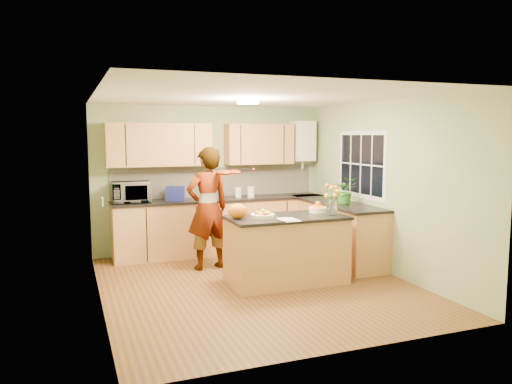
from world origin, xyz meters
name	(u,v)px	position (x,y,z in m)	size (l,w,h in m)	color
floor	(256,285)	(0.00, 0.00, 0.00)	(4.50, 4.50, 0.00)	brown
ceiling	(256,97)	(0.00, 0.00, 2.50)	(4.00, 4.50, 0.02)	silver
wall_back	(210,179)	(0.00, 2.25, 1.25)	(4.00, 0.02, 2.50)	#89A072
wall_front	(345,220)	(0.00, -2.25, 1.25)	(4.00, 0.02, 2.50)	#89A072
wall_left	(98,200)	(-2.00, 0.00, 1.25)	(0.02, 4.50, 2.50)	#89A072
wall_right	(384,187)	(2.00, 0.00, 1.25)	(0.02, 4.50, 2.50)	#89A072
back_counter	(221,225)	(0.10, 1.95, 0.47)	(3.64, 0.62, 0.94)	#B97A4A
right_counter	(335,231)	(1.70, 0.85, 0.47)	(0.62, 2.24, 0.94)	#B97A4A
splashback	(216,182)	(0.10, 2.23, 1.20)	(3.60, 0.02, 0.52)	beige
upper_cabinets	(202,144)	(-0.18, 2.08, 1.85)	(3.20, 0.34, 0.70)	#B97A4A
boiler	(303,141)	(1.70, 2.09, 1.90)	(0.40, 0.30, 0.86)	white
window_right	(361,164)	(1.99, 0.60, 1.55)	(0.01, 1.30, 1.05)	white
light_switch	(102,202)	(-1.99, -0.60, 1.30)	(0.02, 0.09, 0.09)	white
ceiling_lamp	(248,101)	(0.00, 0.30, 2.46)	(0.30, 0.30, 0.07)	#FFEABF
peninsula_island	(287,249)	(0.42, -0.05, 0.46)	(1.61, 0.82, 0.92)	#B97A4A
fruit_dish	(263,214)	(0.07, -0.05, 0.97)	(0.32, 0.32, 0.11)	#FCF1C9
orange_bowl	(318,208)	(0.97, 0.10, 0.98)	(0.25, 0.25, 0.15)	#FCF1C9
flower_vase	(333,193)	(1.02, -0.23, 1.24)	(0.26, 0.26, 0.48)	silver
orange_bag	(238,211)	(-0.26, 0.00, 1.02)	(0.26, 0.22, 0.20)	orange
papers	(289,220)	(0.32, -0.35, 0.93)	(0.22, 0.29, 0.01)	silver
violinist	(208,209)	(-0.38, 1.02, 0.92)	(0.67, 0.44, 1.83)	tan
violin	(225,172)	(-0.18, 0.80, 1.47)	(0.59, 0.24, 0.12)	#521605
microwave	(131,192)	(-1.39, 1.94, 1.10)	(0.59, 0.40, 0.33)	white
blue_box	(175,193)	(-0.68, 1.97, 1.05)	(0.29, 0.21, 0.23)	navy
kettle	(219,190)	(0.07, 1.97, 1.08)	(0.18, 0.18, 0.33)	silver
jar_cream	(238,192)	(0.42, 1.97, 1.02)	(0.11, 0.11, 0.17)	#FCF1C9
jar_white	(251,192)	(0.62, 1.88, 1.03)	(0.12, 0.12, 0.19)	white
potted_plant	(345,190)	(1.70, 0.58, 1.15)	(0.38, 0.33, 0.42)	#327D29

